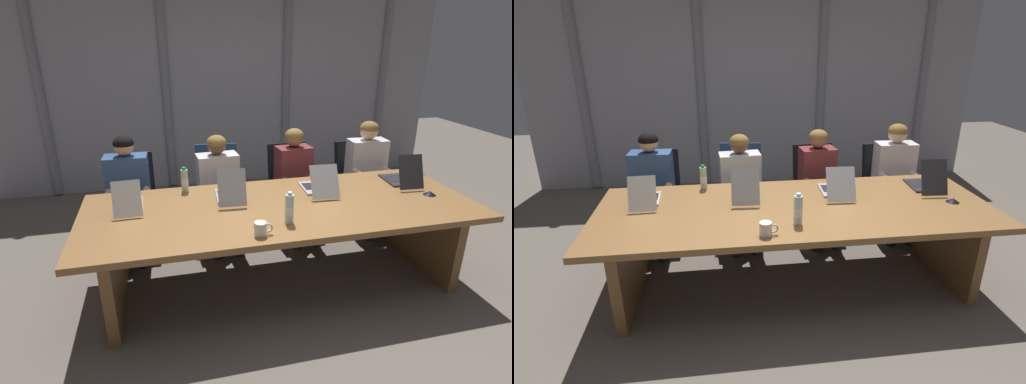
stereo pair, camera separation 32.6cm
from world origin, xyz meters
TOP-DOWN VIEW (x-y plane):
  - ground_plane at (0.00, 0.00)m, footprint 12.40×12.40m
  - conference_table at (0.00, 0.00)m, footprint 3.22×1.23m
  - curtain_backdrop at (0.00, 2.72)m, footprint 6.20×0.17m
  - laptop_left_end at (-1.22, 0.22)m, footprint 0.23×0.44m
  - laptop_left_mid at (-0.39, 0.21)m, footprint 0.25×0.44m
  - laptop_center at (0.40, 0.21)m, footprint 0.27×0.47m
  - laptop_right_mid at (1.24, 0.23)m, footprint 0.26×0.46m
  - office_chair_left_end at (-1.24, 0.99)m, footprint 0.60×0.60m
  - office_chair_left_mid at (-0.39, 0.99)m, footprint 0.60×0.60m
  - office_chair_center at (0.42, 0.99)m, footprint 0.60×0.60m
  - office_chair_right_mid at (1.22, 0.99)m, footprint 0.60×0.61m
  - person_left_end at (-1.27, 0.83)m, footprint 0.42×0.56m
  - person_left_mid at (-0.39, 0.83)m, footprint 0.44×0.56m
  - person_center at (0.41, 0.83)m, footprint 0.40×0.57m
  - person_right_mid at (1.24, 0.83)m, footprint 0.43×0.56m
  - water_bottle_primary at (-0.75, 0.50)m, footprint 0.06×0.06m
  - water_bottle_secondary at (-0.05, -0.33)m, footprint 0.07×0.07m
  - coffee_mug_near at (-0.30, -0.47)m, footprint 0.14×0.09m
  - conference_mic_left_side at (1.32, -0.09)m, footprint 0.11×0.11m

SIDE VIEW (x-z plane):
  - ground_plane at x=0.00m, z-range 0.00..0.00m
  - office_chair_right_mid at x=1.22m, z-range -0.11..0.81m
  - office_chair_left_end at x=-1.24m, z-range -0.11..0.82m
  - office_chair_center at x=0.42m, z-range -0.12..0.82m
  - office_chair_left_mid at x=-0.39m, z-range -0.12..0.85m
  - conference_table at x=0.00m, z-range 0.21..0.95m
  - person_left_mid at x=-0.39m, z-range 0.08..1.21m
  - person_center at x=0.41m, z-range 0.08..1.23m
  - person_left_end at x=-1.27m, z-range 0.08..1.25m
  - person_right_mid at x=1.24m, z-range 0.09..1.27m
  - conference_mic_left_side at x=1.32m, z-range 0.73..0.77m
  - coffee_mug_near at x=-0.30m, z-range 0.73..0.83m
  - laptop_left_end at x=-1.22m, z-range 0.65..0.92m
  - laptop_center at x=0.40m, z-range 0.65..0.93m
  - laptop_left_mid at x=-0.39m, z-range 0.64..0.95m
  - laptop_right_mid at x=1.24m, z-range 0.64..0.95m
  - water_bottle_primary at x=-0.75m, z-range 0.72..0.95m
  - water_bottle_secondary at x=-0.05m, z-range 0.72..0.97m
  - curtain_backdrop at x=0.00m, z-range 0.00..2.70m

